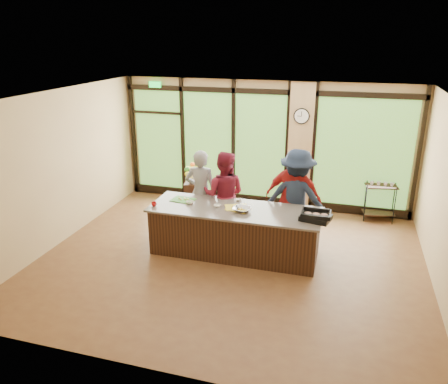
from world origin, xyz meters
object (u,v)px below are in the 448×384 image
Objects in this scene: flower_stand at (193,197)px; cook_left at (201,193)px; bar_cart at (380,197)px; island_base at (235,232)px; roasting_pan at (316,218)px; cook_right at (297,198)px.

cook_left is at bearing -71.02° from flower_stand.
bar_cart reaches higher than flower_stand.
flower_stand is (-1.47, 1.73, -0.08)m from island_base.
cook_left is 2.53m from roasting_pan.
island_base is 2.27m from flower_stand.
cook_right is 1.00m from roasting_pan.
roasting_pan is at bearing 156.98° from cook_left.
bar_cart is at bearing 77.45° from roasting_pan.
cook_right is at bearing 129.56° from roasting_pan.
cook_left is 0.93× the size of cook_right.
island_base is 3.65m from bar_cart.
flower_stand is 0.80× the size of bar_cart.
island_base is at bearing -59.42° from flower_stand.
cook_left is 1.98× the size of bar_cart.
island_base is at bearing 138.12° from cook_left.
bar_cart is (3.62, 1.75, -0.36)m from cook_left.
cook_left is at bearing -165.92° from bar_cart.
cook_left is at bearing 11.46° from cook_right.
island_base is 1.72× the size of cook_left.
cook_left is at bearing 142.30° from island_base.
cook_left reaches higher than island_base.
cook_left reaches higher than roasting_pan.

